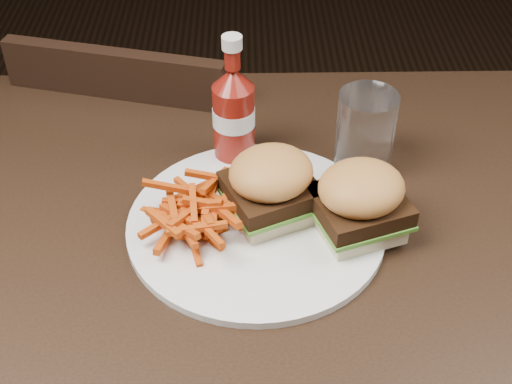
{
  "coord_description": "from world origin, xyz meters",
  "views": [
    {
      "loc": [
        -0.04,
        -0.62,
        1.36
      ],
      "look_at": [
        -0.03,
        0.04,
        0.8
      ],
      "focal_mm": 50.0,
      "sensor_mm": 36.0,
      "label": 1
    }
  ],
  "objects_px": {
    "plate": "(256,225)",
    "tumbler": "(365,135)",
    "dining_table": "(281,255)",
    "chair_far": "(168,185)",
    "ketchup_bottle": "(234,123)"
  },
  "relations": [
    {
      "from": "plate",
      "to": "tumbler",
      "type": "bearing_deg",
      "value": 38.89
    },
    {
      "from": "chair_far",
      "to": "plate",
      "type": "distance_m",
      "value": 0.6
    },
    {
      "from": "chair_far",
      "to": "tumbler",
      "type": "height_order",
      "value": "tumbler"
    },
    {
      "from": "plate",
      "to": "tumbler",
      "type": "relative_size",
      "value": 2.61
    },
    {
      "from": "plate",
      "to": "tumbler",
      "type": "distance_m",
      "value": 0.2
    },
    {
      "from": "plate",
      "to": "ketchup_bottle",
      "type": "relative_size",
      "value": 2.86
    },
    {
      "from": "dining_table",
      "to": "plate",
      "type": "bearing_deg",
      "value": 136.67
    },
    {
      "from": "dining_table",
      "to": "ketchup_bottle",
      "type": "xyz_separation_m",
      "value": [
        -0.06,
        0.17,
        0.08
      ]
    },
    {
      "from": "dining_table",
      "to": "plate",
      "type": "height_order",
      "value": "plate"
    },
    {
      "from": "chair_far",
      "to": "plate",
      "type": "bearing_deg",
      "value": 124.41
    },
    {
      "from": "dining_table",
      "to": "chair_far",
      "type": "relative_size",
      "value": 3.23
    },
    {
      "from": "plate",
      "to": "ketchup_bottle",
      "type": "height_order",
      "value": "ketchup_bottle"
    },
    {
      "from": "chair_far",
      "to": "ketchup_bottle",
      "type": "height_order",
      "value": "ketchup_bottle"
    },
    {
      "from": "tumbler",
      "to": "ketchup_bottle",
      "type": "bearing_deg",
      "value": 172.09
    },
    {
      "from": "chair_far",
      "to": "dining_table",
      "type": "bearing_deg",
      "value": 126.39
    }
  ]
}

